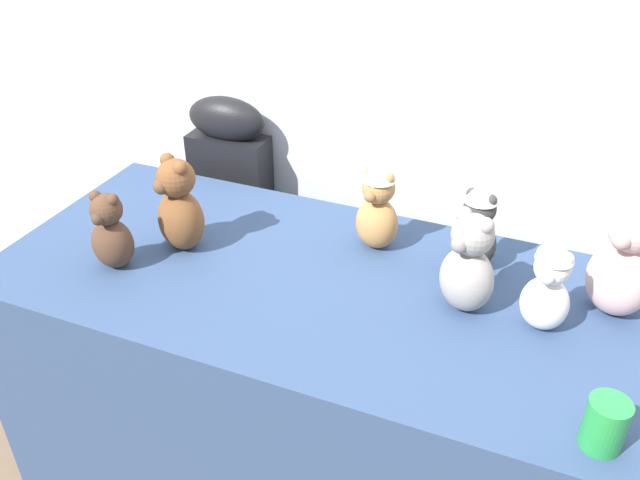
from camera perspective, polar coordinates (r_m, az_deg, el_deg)
name	(u,v)px	position (r m, az deg, el deg)	size (l,w,h in m)	color
wall_back	(403,20)	(2.07, 7.20, 18.33)	(7.00, 0.08, 2.60)	silver
display_table	(320,388)	(1.98, 0.00, -12.62)	(1.74, 0.78, 0.79)	navy
instrument_case	(235,228)	(2.48, -7.34, 1.05)	(0.28, 0.12, 1.02)	black
teddy_bear_snow	(548,286)	(1.59, 19.12, -3.73)	(0.12, 0.11, 0.25)	white
teddy_bear_chestnut	(179,207)	(1.83, -12.06, 2.81)	(0.18, 0.17, 0.28)	brown
teddy_bear_ash	(468,265)	(1.60, 12.67, -2.15)	(0.18, 0.17, 0.27)	gray
teddy_bear_charcoal	(477,226)	(1.76, 13.41, 1.17)	(0.14, 0.13, 0.26)	#383533
teddy_bear_blush	(623,264)	(1.69, 24.72, -1.86)	(0.20, 0.19, 0.30)	beige
teddy_bear_cocoa	(111,233)	(1.80, -17.63, 0.58)	(0.12, 0.10, 0.22)	#4C3323
teddy_bear_caramel	(378,206)	(1.80, 4.99, 2.98)	(0.14, 0.13, 0.27)	#B27A42
party_cup_green	(605,424)	(1.39, 23.39, -14.39)	(0.08, 0.08, 0.11)	#238C3D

